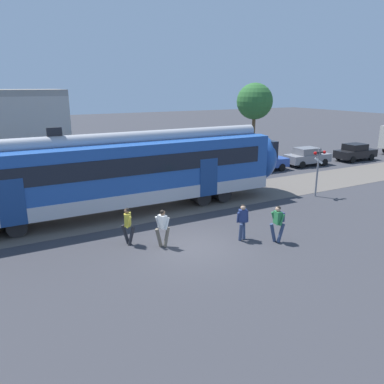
{
  "coord_description": "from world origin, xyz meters",
  "views": [
    {
      "loc": [
        -7.06,
        -12.94,
        6.63
      ],
      "look_at": [
        1.31,
        2.62,
        1.6
      ],
      "focal_mm": 35.0,
      "sensor_mm": 36.0,
      "label": 1
    }
  ],
  "objects_px": {
    "parked_car_blue": "(264,161)",
    "crossing_signal": "(318,165)",
    "pedestrian_yellow": "(128,223)",
    "parked_car_grey": "(307,156)",
    "parked_car_black": "(355,152)",
    "pedestrian_navy": "(243,219)",
    "pedestrian_green": "(278,221)",
    "pedestrian_white": "(162,226)"
  },
  "relations": [
    {
      "from": "parked_car_grey",
      "to": "crossing_signal",
      "type": "relative_size",
      "value": 1.36
    },
    {
      "from": "parked_car_black",
      "to": "crossing_signal",
      "type": "distance_m",
      "value": 13.83
    },
    {
      "from": "pedestrian_yellow",
      "to": "parked_car_black",
      "type": "relative_size",
      "value": 0.42
    },
    {
      "from": "crossing_signal",
      "to": "parked_car_black",
      "type": "bearing_deg",
      "value": 29.65
    },
    {
      "from": "crossing_signal",
      "to": "parked_car_grey",
      "type": "bearing_deg",
      "value": 48.41
    },
    {
      "from": "parked_car_grey",
      "to": "pedestrian_navy",
      "type": "bearing_deg",
      "value": -143.59
    },
    {
      "from": "pedestrian_white",
      "to": "crossing_signal",
      "type": "relative_size",
      "value": 0.56
    },
    {
      "from": "pedestrian_yellow",
      "to": "pedestrian_green",
      "type": "distance_m",
      "value": 6.49
    },
    {
      "from": "pedestrian_white",
      "to": "parked_car_grey",
      "type": "xyz_separation_m",
      "value": [
        17.88,
        9.69,
        -0.18
      ]
    },
    {
      "from": "pedestrian_navy",
      "to": "parked_car_black",
      "type": "bearing_deg",
      "value": 27.09
    },
    {
      "from": "pedestrian_yellow",
      "to": "parked_car_grey",
      "type": "height_order",
      "value": "pedestrian_yellow"
    },
    {
      "from": "pedestrian_green",
      "to": "crossing_signal",
      "type": "height_order",
      "value": "crossing_signal"
    },
    {
      "from": "pedestrian_yellow",
      "to": "parked_car_grey",
      "type": "relative_size",
      "value": 0.41
    },
    {
      "from": "pedestrian_navy",
      "to": "pedestrian_green",
      "type": "bearing_deg",
      "value": -37.61
    },
    {
      "from": "parked_car_blue",
      "to": "pedestrian_green",
      "type": "bearing_deg",
      "value": -126.29
    },
    {
      "from": "pedestrian_yellow",
      "to": "pedestrian_green",
      "type": "relative_size",
      "value": 1.0
    },
    {
      "from": "pedestrian_green",
      "to": "pedestrian_white",
      "type": "bearing_deg",
      "value": 157.53
    },
    {
      "from": "pedestrian_navy",
      "to": "parked_car_grey",
      "type": "xyz_separation_m",
      "value": [
        14.47,
        10.67,
        -0.21
      ]
    },
    {
      "from": "pedestrian_yellow",
      "to": "crossing_signal",
      "type": "height_order",
      "value": "crossing_signal"
    },
    {
      "from": "pedestrian_yellow",
      "to": "parked_car_blue",
      "type": "bearing_deg",
      "value": 31.54
    },
    {
      "from": "parked_car_blue",
      "to": "crossing_signal",
      "type": "distance_m",
      "value": 7.65
    },
    {
      "from": "parked_car_black",
      "to": "crossing_signal",
      "type": "height_order",
      "value": "crossing_signal"
    },
    {
      "from": "pedestrian_green",
      "to": "parked_car_blue",
      "type": "distance_m",
      "value": 14.51
    },
    {
      "from": "crossing_signal",
      "to": "pedestrian_green",
      "type": "bearing_deg",
      "value": -147.45
    },
    {
      "from": "pedestrian_green",
      "to": "crossing_signal",
      "type": "bearing_deg",
      "value": 32.55
    },
    {
      "from": "parked_car_blue",
      "to": "parked_car_grey",
      "type": "relative_size",
      "value": 0.99
    },
    {
      "from": "pedestrian_white",
      "to": "pedestrian_navy",
      "type": "distance_m",
      "value": 3.55
    },
    {
      "from": "pedestrian_white",
      "to": "pedestrian_navy",
      "type": "relative_size",
      "value": 1.0
    },
    {
      "from": "parked_car_grey",
      "to": "parked_car_black",
      "type": "distance_m",
      "value": 5.56
    },
    {
      "from": "pedestrian_yellow",
      "to": "parked_car_black",
      "type": "bearing_deg",
      "value": 18.67
    },
    {
      "from": "parked_car_grey",
      "to": "pedestrian_white",
      "type": "bearing_deg",
      "value": -151.54
    },
    {
      "from": "parked_car_blue",
      "to": "crossing_signal",
      "type": "xyz_separation_m",
      "value": [
        -1.76,
        -7.34,
        1.23
      ]
    },
    {
      "from": "parked_car_grey",
      "to": "parked_car_black",
      "type": "bearing_deg",
      "value": -4.52
    },
    {
      "from": "pedestrian_yellow",
      "to": "parked_car_black",
      "type": "distance_m",
      "value": 25.99
    },
    {
      "from": "pedestrian_green",
      "to": "parked_car_black",
      "type": "relative_size",
      "value": 0.42
    },
    {
      "from": "pedestrian_white",
      "to": "pedestrian_green",
      "type": "bearing_deg",
      "value": -22.47
    },
    {
      "from": "crossing_signal",
      "to": "pedestrian_white",
      "type": "bearing_deg",
      "value": -167.96
    },
    {
      "from": "parked_car_blue",
      "to": "pedestrian_navy",
      "type": "bearing_deg",
      "value": -132.32
    },
    {
      "from": "pedestrian_yellow",
      "to": "pedestrian_navy",
      "type": "height_order",
      "value": "same"
    },
    {
      "from": "parked_car_grey",
      "to": "crossing_signal",
      "type": "bearing_deg",
      "value": -131.59
    },
    {
      "from": "pedestrian_white",
      "to": "parked_car_grey",
      "type": "bearing_deg",
      "value": 28.46
    },
    {
      "from": "pedestrian_navy",
      "to": "pedestrian_green",
      "type": "relative_size",
      "value": 1.0
    }
  ]
}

